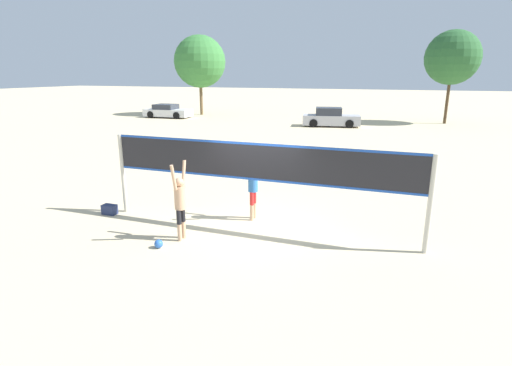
% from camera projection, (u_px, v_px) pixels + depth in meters
% --- Properties ---
extents(ground_plane, '(200.00, 200.00, 0.00)m').
position_uv_depth(ground_plane, '(256.00, 229.00, 10.87)').
color(ground_plane, beige).
extents(volleyball_net, '(8.63, 0.12, 2.38)m').
position_uv_depth(volleyball_net, '(256.00, 169.00, 10.42)').
color(volleyball_net, beige).
rests_on(volleyball_net, ground_plane).
extents(player_spiker, '(0.28, 0.69, 2.02)m').
position_uv_depth(player_spiker, '(180.00, 200.00, 9.94)').
color(player_spiker, tan).
rests_on(player_spiker, ground_plane).
extents(player_blocker, '(0.28, 0.70, 2.07)m').
position_uv_depth(player_blocker, '(253.00, 183.00, 11.35)').
color(player_blocker, tan).
rests_on(player_blocker, ground_plane).
extents(volleyball, '(0.21, 0.21, 0.21)m').
position_uv_depth(volleyball, '(159.00, 244.00, 9.69)').
color(volleyball, blue).
rests_on(volleyball, ground_plane).
extents(gear_bag, '(0.43, 0.26, 0.29)m').
position_uv_depth(gear_bag, '(110.00, 209.00, 12.00)').
color(gear_bag, navy).
rests_on(gear_bag, ground_plane).
extents(parked_car_near, '(4.71, 2.65, 1.48)m').
position_uv_depth(parked_car_near, '(331.00, 118.00, 31.73)').
color(parked_car_near, '#B7B7BC').
rests_on(parked_car_near, ground_plane).
extents(parked_car_mid, '(4.50, 2.17, 1.26)m').
position_uv_depth(parked_car_mid, '(168.00, 111.00, 38.03)').
color(parked_car_mid, silver).
rests_on(parked_car_mid, ground_plane).
extents(tree_left_cluster, '(5.08, 5.08, 7.75)m').
position_uv_depth(tree_left_cluster, '(200.00, 62.00, 39.46)').
color(tree_left_cluster, brown).
rests_on(tree_left_cluster, ground_plane).
extents(tree_right_cluster, '(4.34, 4.34, 7.49)m').
position_uv_depth(tree_right_cluster, '(453.00, 58.00, 32.25)').
color(tree_right_cluster, '#4C3823').
rests_on(tree_right_cluster, ground_plane).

